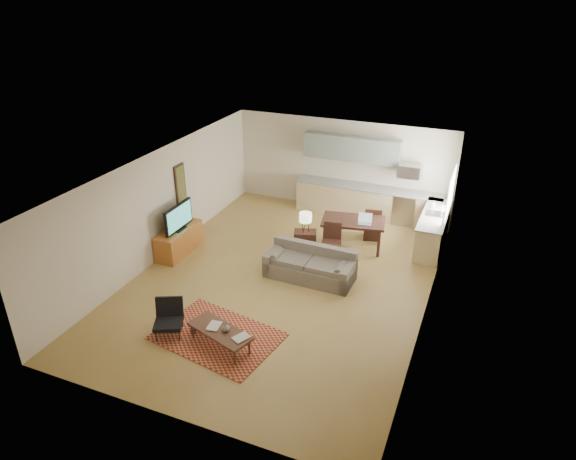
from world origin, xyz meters
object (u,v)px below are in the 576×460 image
at_px(sofa, 310,264).
at_px(tv_credenza, 179,241).
at_px(dining_table, 353,234).
at_px(armchair, 168,320).
at_px(coffee_table, 221,338).
at_px(console_table, 305,243).

xyz_separation_m(sofa, tv_credenza, (-3.50, -0.08, -0.04)).
relative_size(tv_credenza, dining_table, 0.91).
bearing_deg(armchair, dining_table, 39.41).
bearing_deg(tv_credenza, coffee_table, -45.99).
relative_size(armchair, dining_table, 0.45).
relative_size(coffee_table, armchair, 1.86).
xyz_separation_m(armchair, dining_table, (2.32, 4.85, 0.04)).
bearing_deg(sofa, armchair, -119.10).
height_order(coffee_table, tv_credenza, tv_credenza).
distance_m(sofa, tv_credenza, 3.50).
xyz_separation_m(armchair, console_table, (1.31, 4.07, -0.03)).
relative_size(coffee_table, tv_credenza, 0.92).
bearing_deg(sofa, coffee_table, -101.55).
bearing_deg(console_table, dining_table, 19.07).
height_order(coffee_table, console_table, console_table).
height_order(sofa, armchair, sofa).
height_order(console_table, dining_table, dining_table).
xyz_separation_m(coffee_table, tv_credenza, (-2.79, 2.89, 0.13)).
distance_m(tv_credenza, console_table, 3.19).
bearing_deg(console_table, armchair, -126.51).
height_order(coffee_table, armchair, armchair).
xyz_separation_m(tv_credenza, dining_table, (4.00, 1.89, 0.07)).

